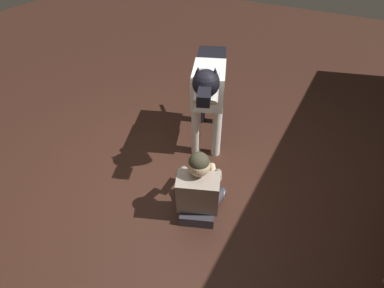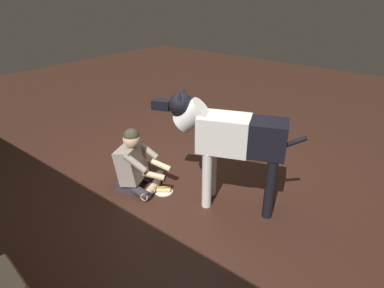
% 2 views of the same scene
% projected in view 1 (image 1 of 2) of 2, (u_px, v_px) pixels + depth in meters
% --- Properties ---
extents(ground_plane, '(15.01, 15.01, 0.00)m').
position_uv_depth(ground_plane, '(163.00, 175.00, 3.62)').
color(ground_plane, '#391F17').
extents(person_sitting_on_floor, '(0.71, 0.61, 0.81)m').
position_uv_depth(person_sitting_on_floor, '(199.00, 190.00, 3.00)').
color(person_sitting_on_floor, '#322F38').
rests_on(person_sitting_on_floor, ground).
extents(large_dog, '(1.56, 0.77, 1.33)m').
position_uv_depth(large_dog, '(209.00, 85.00, 3.55)').
color(large_dog, silver).
rests_on(large_dog, ground).
extents(hot_dog_on_plate, '(0.23, 0.23, 0.06)m').
position_uv_depth(hot_dog_on_plate, '(201.00, 184.00, 3.47)').
color(hot_dog_on_plate, white).
rests_on(hot_dog_on_plate, ground).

